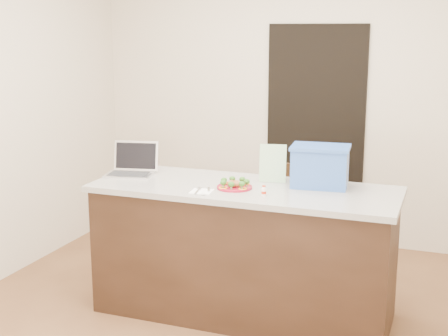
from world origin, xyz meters
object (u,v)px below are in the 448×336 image
at_px(laptop, 132,166).
at_px(blue_box, 320,166).
at_px(island, 244,251).
at_px(napkin, 202,191).
at_px(chair, 286,213).
at_px(plate, 234,187).
at_px(yogurt_bottle, 264,191).

relative_size(laptop, blue_box, 0.91).
distance_m(island, blue_box, 0.78).
xyz_separation_m(napkin, blue_box, (0.69, 0.41, 0.14)).
bearing_deg(chair, plate, -87.68).
bearing_deg(chair, blue_box, -48.26).
xyz_separation_m(yogurt_bottle, laptop, (-1.07, 0.25, 0.04)).
xyz_separation_m(laptop, blue_box, (1.35, 0.12, 0.08)).
bearing_deg(island, chair, 84.16).
bearing_deg(blue_box, yogurt_bottle, -133.55).
relative_size(plate, laptop, 0.64).
xyz_separation_m(yogurt_bottle, blue_box, (0.28, 0.36, 0.11)).
height_order(napkin, chair, napkin).
relative_size(island, laptop, 5.56).
bearing_deg(yogurt_bottle, plate, 154.95).
height_order(island, yogurt_bottle, yogurt_bottle).
height_order(laptop, chair, laptop).
relative_size(laptop, chair, 0.41).
bearing_deg(chair, yogurt_bottle, -73.31).
distance_m(laptop, blue_box, 1.36).
distance_m(plate, yogurt_bottle, 0.26).
xyz_separation_m(island, blue_box, (0.47, 0.18, 0.60)).
bearing_deg(laptop, chair, 25.91).
height_order(island, chair, island).
bearing_deg(laptop, plate, -21.36).
relative_size(napkin, chair, 0.15).
relative_size(napkin, yogurt_bottle, 2.04).
relative_size(yogurt_bottle, blue_box, 0.16).
bearing_deg(laptop, blue_box, -7.35).
xyz_separation_m(laptop, chair, (0.96, 0.76, -0.47)).
xyz_separation_m(island, yogurt_bottle, (0.19, -0.18, 0.49)).
relative_size(blue_box, chair, 0.46).
distance_m(napkin, yogurt_bottle, 0.41).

